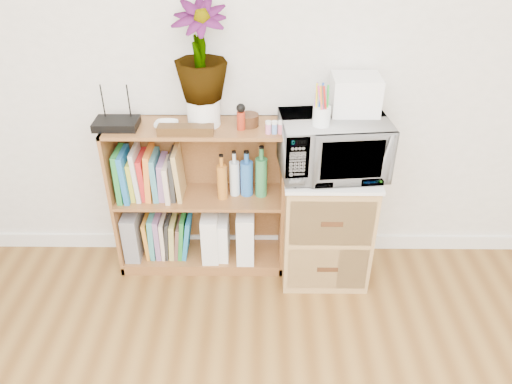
{
  "coord_description": "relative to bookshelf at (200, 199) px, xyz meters",
  "views": [
    {
      "loc": [
        0.01,
        -0.39,
        2.1
      ],
      "look_at": [
        -0.01,
        1.95,
        0.62
      ],
      "focal_mm": 35.0,
      "sensor_mm": 36.0,
      "label": 1
    }
  ],
  "objects": [
    {
      "name": "wicker_unit",
      "position": [
        0.75,
        -0.08,
        -0.12
      ],
      "size": [
        0.5,
        0.45,
        0.7
      ],
      "primitive_type": "cube",
      "color": "#9E7542",
      "rests_on": "ground"
    },
    {
      "name": "file_box",
      "position": [
        -0.43,
        0.0,
        -0.25
      ],
      "size": [
        0.09,
        0.25,
        0.31
      ],
      "primitive_type": "cube",
      "color": "gray",
      "rests_on": "bookshelf"
    },
    {
      "name": "wooden_bowl",
      "position": [
        0.3,
        0.01,
        0.51
      ],
      "size": [
        0.11,
        0.11,
        0.06
      ],
      "primitive_type": "cylinder",
      "color": "#371D0F",
      "rests_on": "bookshelf"
    },
    {
      "name": "liquor_bottles",
      "position": [
        0.27,
        0.0,
        0.17
      ],
      "size": [
        0.29,
        0.07,
        0.31
      ],
      "color": "#BE6F23",
      "rests_on": "bookshelf"
    },
    {
      "name": "magazine_holder_mid",
      "position": [
        0.12,
        -0.01,
        -0.27
      ],
      "size": [
        0.09,
        0.22,
        0.27
      ],
      "primitive_type": "cube",
      "color": "white",
      "rests_on": "bookshelf"
    },
    {
      "name": "paint_jars",
      "position": [
        0.43,
        -0.09,
        0.5
      ],
      "size": [
        0.1,
        0.04,
        0.05
      ],
      "primitive_type": "cube",
      "color": "pink",
      "rests_on": "bookshelf"
    },
    {
      "name": "small_appliance",
      "position": [
        0.86,
        0.01,
        0.66
      ],
      "size": [
        0.25,
        0.21,
        0.2
      ],
      "primitive_type": "cube",
      "color": "white",
      "rests_on": "microwave"
    },
    {
      "name": "pen_cup",
      "position": [
        0.67,
        -0.16,
        0.61
      ],
      "size": [
        0.09,
        0.09,
        0.1
      ],
      "primitive_type": "cylinder",
      "color": "white",
      "rests_on": "microwave"
    },
    {
      "name": "microwave",
      "position": [
        0.75,
        -0.08,
        0.4
      ],
      "size": [
        0.6,
        0.44,
        0.31
      ],
      "primitive_type": "imported",
      "rotation": [
        0.0,
        0.0,
        0.1
      ],
      "color": "silver",
      "rests_on": "wicker_unit"
    },
    {
      "name": "lower_books",
      "position": [
        -0.22,
        -0.0,
        -0.27
      ],
      "size": [
        0.3,
        0.19,
        0.29
      ],
      "color": "orange",
      "rests_on": "bookshelf"
    },
    {
      "name": "plant_pot",
      "position": [
        0.05,
        0.02,
        0.55
      ],
      "size": [
        0.18,
        0.18,
        0.15
      ],
      "primitive_type": "cylinder",
      "color": "white",
      "rests_on": "bookshelf"
    },
    {
      "name": "potted_plant",
      "position": [
        0.05,
        0.02,
        0.88
      ],
      "size": [
        0.28,
        0.28,
        0.5
      ],
      "primitive_type": "imported",
      "color": "#356A2A",
      "rests_on": "plant_pot"
    },
    {
      "name": "white_bowl",
      "position": [
        -0.15,
        -0.03,
        0.49
      ],
      "size": [
        0.13,
        0.13,
        0.03
      ],
      "primitive_type": "imported",
      "color": "white",
      "rests_on": "bookshelf"
    },
    {
      "name": "magazine_holder_right",
      "position": [
        0.27,
        -0.01,
        -0.24
      ],
      "size": [
        0.11,
        0.27,
        0.33
      ],
      "primitive_type": "cube",
      "color": "white",
      "rests_on": "bookshelf"
    },
    {
      "name": "magazine_holder_left",
      "position": [
        0.06,
        -0.01,
        -0.25
      ],
      "size": [
        0.1,
        0.25,
        0.31
      ],
      "primitive_type": "cube",
      "color": "white",
      "rests_on": "bookshelf"
    },
    {
      "name": "skirting_board",
      "position": [
        0.35,
        0.14,
        -0.42
      ],
      "size": [
        4.0,
        0.02,
        0.1
      ],
      "primitive_type": "cube",
      "color": "white",
      "rests_on": "ground"
    },
    {
      "name": "bookshelf",
      "position": [
        0.0,
        0.0,
        0.0
      ],
      "size": [
        1.0,
        0.3,
        0.95
      ],
      "primitive_type": "cube",
      "color": "brown",
      "rests_on": "ground"
    },
    {
      "name": "cookbooks",
      "position": [
        -0.28,
        0.0,
        0.16
      ],
      "size": [
        0.37,
        0.2,
        0.31
      ],
      "color": "#228337",
      "rests_on": "bookshelf"
    },
    {
      "name": "trinket_box",
      "position": [
        -0.03,
        -0.1,
        0.5
      ],
      "size": [
        0.29,
        0.07,
        0.05
      ],
      "primitive_type": "cube",
      "color": "#3A2410",
      "rests_on": "bookshelf"
    },
    {
      "name": "kokeshi_doll",
      "position": [
        0.26,
        -0.04,
        0.53
      ],
      "size": [
        0.04,
        0.04,
        0.1
      ],
      "primitive_type": "cylinder",
      "color": "maroon",
      "rests_on": "bookshelf"
    },
    {
      "name": "router",
      "position": [
        -0.42,
        -0.02,
        0.5
      ],
      "size": [
        0.23,
        0.16,
        0.04
      ],
      "primitive_type": "cube",
      "color": "black",
      "rests_on": "bookshelf"
    }
  ]
}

